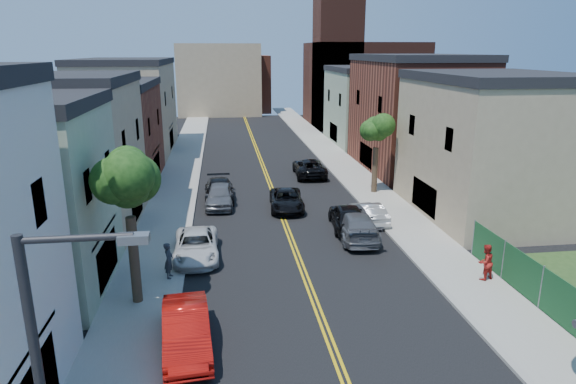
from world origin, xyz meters
name	(u,v)px	position (x,y,z in m)	size (l,w,h in m)	color
sidewalk_left	(180,170)	(-7.90, 40.00, 0.07)	(3.20, 100.00, 0.15)	gray
sidewalk_right	(344,165)	(7.90, 40.00, 0.07)	(3.20, 100.00, 0.15)	gray
curb_left	(199,169)	(-6.15, 40.00, 0.07)	(0.30, 100.00, 0.15)	gray
curb_right	(326,165)	(6.15, 40.00, 0.07)	(0.30, 100.00, 0.15)	gray
bldg_left_tan_near	(58,159)	(-14.00, 25.00, 4.50)	(9.00, 10.00, 9.00)	#998466
bldg_left_brick	(99,137)	(-14.00, 36.00, 4.00)	(9.00, 12.00, 8.00)	brown
bldg_left_tan_far	(128,109)	(-14.00, 50.00, 4.75)	(9.00, 16.00, 9.50)	#998466
bldg_right_tan	(491,150)	(14.00, 24.00, 4.50)	(9.00, 12.00, 9.00)	#998466
bldg_right_brick	(414,116)	(14.00, 38.00, 5.00)	(9.00, 14.00, 10.00)	brown
bldg_right_palegrn	(370,108)	(14.00, 52.00, 4.25)	(9.00, 12.00, 8.50)	gray
church	(357,76)	(16.33, 67.07, 7.24)	(16.20, 14.20, 22.60)	#4C2319
backdrop_left	(219,80)	(-4.00, 82.00, 6.00)	(14.00, 8.00, 12.00)	#998466
backdrop_center	(242,84)	(0.00, 86.00, 5.00)	(10.00, 8.00, 10.00)	brown
fence_right	(564,305)	(9.50, 9.50, 1.10)	(0.04, 15.00, 1.90)	#143F1E
tree_left_mid	(126,160)	(-7.88, 14.01, 6.58)	(5.20, 5.20, 9.29)	#3D2E1E
tree_right_far	(377,121)	(7.92, 30.01, 5.76)	(4.40, 4.40, 8.03)	#3D2E1E
red_sedan	(186,330)	(-5.50, 10.13, 0.81)	(1.71, 4.91, 1.62)	#B6110C
white_pickup	(196,246)	(-5.50, 18.89, 0.71)	(2.36, 5.12, 1.42)	silver
grey_car_left	(220,195)	(-4.21, 28.20, 0.83)	(1.95, 4.85, 1.65)	#53555A
black_car_left	(219,190)	(-4.25, 29.78, 0.76)	(2.13, 5.24, 1.52)	black
grey_car_right	(357,226)	(3.94, 20.63, 0.80)	(2.25, 5.53, 1.60)	#515358
black_car_right	(348,217)	(3.80, 22.24, 0.84)	(1.99, 4.96, 1.69)	black
silver_car_right	(369,213)	(5.50, 23.33, 0.67)	(1.42, 4.08, 1.34)	#A2A5AA
dark_car_right_far	(309,167)	(3.80, 36.31, 0.79)	(2.61, 5.66, 1.57)	black
black_suv_lane	(286,200)	(0.50, 26.85, 0.69)	(2.29, 4.97, 1.38)	black
pedestrian_left	(169,260)	(-6.70, 16.26, 1.05)	(0.66, 0.43, 1.81)	#2A2B33
pedestrian_right	(485,262)	(8.58, 14.02, 1.05)	(0.88, 0.68, 1.80)	#AA1E1A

